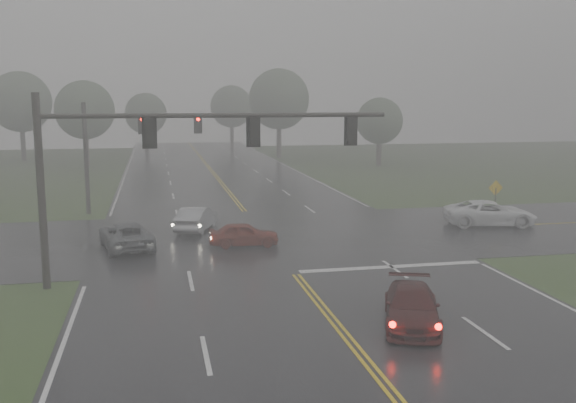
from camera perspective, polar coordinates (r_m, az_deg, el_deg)
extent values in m
cube|color=black|center=(33.49, -1.51, -3.85)|extent=(18.00, 160.00, 0.02)
cube|color=black|center=(35.41, -2.08, -3.13)|extent=(120.00, 14.00, 0.02)
cube|color=silver|center=(29.42, 9.18, -5.79)|extent=(8.50, 0.50, 0.01)
imported|color=#370B0A|center=(22.28, 10.89, -10.76)|extent=(3.13, 4.69, 1.26)
imported|color=maroon|center=(33.23, -3.93, -3.97)|extent=(3.67, 1.66, 1.22)
imported|color=#97999E|center=(37.36, -8.13, -2.57)|extent=(2.81, 4.48, 1.39)
imported|color=#4F5256|center=(33.55, -14.14, -4.10)|extent=(3.16, 5.20, 1.35)
imported|color=white|center=(40.30, 17.48, -2.05)|extent=(5.72, 3.44, 1.49)
cylinder|color=black|center=(26.90, -21.09, 0.74)|extent=(0.30, 0.30, 7.76)
cylinder|color=black|center=(26.66, -21.46, 7.18)|extent=(0.19, 0.19, 0.86)
cylinder|color=black|center=(26.42, -6.11, 7.62)|extent=(14.07, 0.19, 0.19)
cube|color=black|center=(26.31, -12.23, 6.05)|extent=(0.37, 0.30, 1.13)
cube|color=black|center=(26.49, -12.22, 6.07)|extent=(0.59, 0.03, 1.35)
cube|color=black|center=(26.62, -3.05, 6.28)|extent=(0.37, 0.30, 1.13)
cube|color=black|center=(26.79, -3.11, 6.29)|extent=(0.59, 0.03, 1.35)
cube|color=black|center=(27.58, 5.71, 6.34)|extent=(0.37, 0.30, 1.13)
cube|color=black|center=(27.74, 5.60, 6.36)|extent=(0.59, 0.03, 1.35)
cylinder|color=black|center=(43.92, -17.51, 3.65)|extent=(0.28, 0.28, 7.30)
cylinder|color=black|center=(43.77, -17.69, 7.35)|extent=(0.18, 0.18, 0.81)
cylinder|color=black|center=(43.58, -9.62, 7.58)|extent=(12.19, 0.18, 0.18)
cube|color=black|center=(43.57, -12.83, 6.68)|extent=(0.34, 0.28, 1.06)
cube|color=black|center=(43.73, -12.83, 6.69)|extent=(0.56, 0.03, 1.27)
cylinder|color=#FF0C05|center=(43.40, -12.85, 7.11)|extent=(0.22, 0.06, 0.22)
cube|color=black|center=(43.66, -7.99, 6.82)|extent=(0.34, 0.28, 1.06)
cube|color=black|center=(43.82, -8.01, 6.83)|extent=(0.56, 0.03, 1.27)
cylinder|color=#FF0C05|center=(43.49, -7.99, 7.25)|extent=(0.22, 0.06, 0.22)
cube|color=black|center=(44.05, -3.21, 6.91)|extent=(0.34, 0.28, 1.06)
cube|color=black|center=(44.21, -3.24, 6.92)|extent=(0.56, 0.03, 1.27)
cylinder|color=#FF0C05|center=(43.88, -3.18, 7.34)|extent=(0.22, 0.06, 0.22)
cylinder|color=black|center=(42.98, 17.93, -0.11)|extent=(0.06, 0.06, 1.91)
cube|color=#E3B60D|center=(42.87, 17.98, 1.16)|extent=(1.00, 0.09, 1.00)
cylinder|color=#362A23|center=(75.15, -17.47, 4.36)|extent=(0.56, 0.56, 3.66)
sphere|color=#32442D|center=(74.95, -17.63, 7.77)|extent=(6.50, 6.50, 6.50)
cylinder|color=#362A23|center=(82.72, -0.81, 5.41)|extent=(0.62, 0.62, 4.34)
sphere|color=#32442D|center=(82.55, -0.82, 9.09)|extent=(7.72, 7.72, 7.72)
cylinder|color=#362A23|center=(91.02, -12.44, 5.18)|extent=(0.56, 0.56, 3.19)
sphere|color=#32442D|center=(90.85, -12.53, 7.63)|extent=(5.68, 5.68, 5.68)
cylinder|color=#362A23|center=(73.60, 8.08, 4.32)|extent=(0.60, 0.60, 2.94)
sphere|color=#32442D|center=(73.40, 8.14, 7.11)|extent=(5.23, 5.23, 5.23)
cylinder|color=#362A23|center=(85.30, -22.48, 4.77)|extent=(0.60, 0.60, 4.15)
sphere|color=#32442D|center=(85.13, -22.69, 8.18)|extent=(7.38, 7.38, 7.38)
cylinder|color=#362A23|center=(100.93, -5.01, 5.86)|extent=(0.58, 0.58, 3.68)
sphere|color=#32442D|center=(100.78, -5.05, 8.41)|extent=(6.54, 6.54, 6.54)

